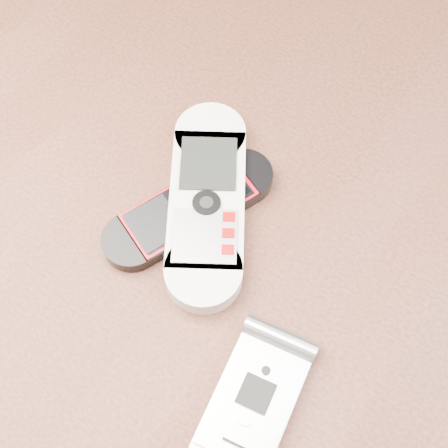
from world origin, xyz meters
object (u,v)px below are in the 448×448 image
table (220,276)px  nokia_black_red (190,208)px  motorola_razr (254,400)px  nokia_white (207,201)px

table → nokia_black_red: nokia_black_red is taller
motorola_razr → table: bearing=125.1°
table → motorola_razr: bearing=-44.6°
nokia_white → motorola_razr: nokia_white is taller
table → nokia_white: size_ratio=6.74×
nokia_black_red → motorola_razr: size_ratio=1.44×
nokia_black_red → motorola_razr: motorola_razr is taller
nokia_white → motorola_razr: (0.11, -0.10, -0.00)m
table → nokia_black_red: bearing=-173.3°
nokia_white → table: bearing=-60.2°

